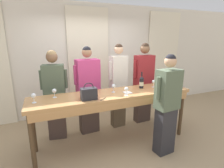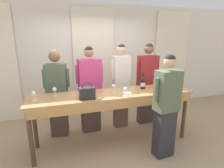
{
  "view_description": "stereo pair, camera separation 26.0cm",
  "coord_description": "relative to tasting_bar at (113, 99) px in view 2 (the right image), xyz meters",
  "views": [
    {
      "loc": [
        -1.15,
        -2.76,
        1.93
      ],
      "look_at": [
        0.0,
        0.07,
        1.14
      ],
      "focal_mm": 28.0,
      "sensor_mm": 36.0,
      "label": 1
    },
    {
      "loc": [
        -0.9,
        -2.84,
        1.93
      ],
      "look_at": [
        0.0,
        0.07,
        1.14
      ],
      "focal_mm": 28.0,
      "sensor_mm": 36.0,
      "label": 2
    }
  ],
  "objects": [
    {
      "name": "napkin",
      "position": [
        0.25,
        -0.06,
        0.1
      ],
      "size": [
        0.15,
        0.15,
        0.0
      ],
      "color": "white",
      "rests_on": "tasting_bar"
    },
    {
      "name": "curtain_panel_right",
      "position": [
        2.33,
        1.67,
        0.45
      ],
      "size": [
        1.06,
        0.03,
        2.69
      ],
      "color": "#EFE5C6",
      "rests_on": "ground_plane"
    },
    {
      "name": "tasting_bar",
      "position": [
        0.0,
        0.0,
        0.0
      ],
      "size": [
        2.91,
        0.65,
        0.99
      ],
      "color": "#B27F4C",
      "rests_on": "ground_plane"
    },
    {
      "name": "pen",
      "position": [
        -0.28,
        -0.23,
        0.1
      ],
      "size": [
        0.12,
        0.09,
        0.01
      ],
      "color": "black",
      "rests_on": "tasting_bar"
    },
    {
      "name": "host_pouring",
      "position": [
        0.7,
        -0.58,
        -0.02
      ],
      "size": [
        0.49,
        0.28,
        1.71
      ],
      "color": "#28282D",
      "rests_on": "ground_plane"
    },
    {
      "name": "wine_glass_center_left",
      "position": [
        -1.3,
        0.02,
        0.21
      ],
      "size": [
        0.07,
        0.07,
        0.15
      ],
      "color": "white",
      "rests_on": "tasting_bar"
    },
    {
      "name": "wine_glass_front_mid",
      "position": [
        0.9,
        0.08,
        0.21
      ],
      "size": [
        0.07,
        0.07,
        0.15
      ],
      "color": "white",
      "rests_on": "tasting_bar"
    },
    {
      "name": "wine_bottle",
      "position": [
        0.63,
        0.11,
        0.22
      ],
      "size": [
        0.09,
        0.09,
        0.32
      ],
      "color": "black",
      "rests_on": "tasting_bar"
    },
    {
      "name": "guest_olive_jacket",
      "position": [
        -0.96,
        0.62,
        0.01
      ],
      "size": [
        0.51,
        0.3,
        1.74
      ],
      "color": "#473833",
      "rests_on": "ground_plane"
    },
    {
      "name": "guest_striped_shirt",
      "position": [
        1.0,
        0.62,
        0.06
      ],
      "size": [
        0.55,
        0.24,
        1.85
      ],
      "color": "#473833",
      "rests_on": "ground_plane"
    },
    {
      "name": "wall_back",
      "position": [
        0.0,
        1.73,
        0.51
      ],
      "size": [
        12.0,
        0.06,
        2.8
      ],
      "color": "silver",
      "rests_on": "ground_plane"
    },
    {
      "name": "curtain_panel_center",
      "position": [
        0.0,
        1.67,
        0.45
      ],
      "size": [
        1.06,
        0.03,
        2.69
      ],
      "color": "#EFE5C6",
      "rests_on": "ground_plane"
    },
    {
      "name": "wine_glass_front_left",
      "position": [
        0.15,
        -0.19,
        0.21
      ],
      "size": [
        0.07,
        0.07,
        0.15
      ],
      "color": "white",
      "rests_on": "tasting_bar"
    },
    {
      "name": "wine_glass_center_mid",
      "position": [
        1.28,
        0.23,
        0.21
      ],
      "size": [
        0.07,
        0.07,
        0.15
      ],
      "color": "white",
      "rests_on": "tasting_bar"
    },
    {
      "name": "handbag",
      "position": [
        -0.49,
        -0.15,
        0.2
      ],
      "size": [
        0.25,
        0.15,
        0.28
      ],
      "color": "#232328",
      "rests_on": "tasting_bar"
    },
    {
      "name": "guest_pink_top",
      "position": [
        -0.31,
        0.62,
        0.01
      ],
      "size": [
        0.57,
        0.3,
        1.8
      ],
      "color": "#473833",
      "rests_on": "ground_plane"
    },
    {
      "name": "wine_glass_center_right",
      "position": [
        0.02,
        0.07,
        0.21
      ],
      "size": [
        0.07,
        0.07,
        0.15
      ],
      "color": "white",
      "rests_on": "tasting_bar"
    },
    {
      "name": "wine_glass_front_right",
      "position": [
        -0.99,
        0.16,
        0.21
      ],
      "size": [
        0.07,
        0.07,
        0.15
      ],
      "color": "white",
      "rests_on": "tasting_bar"
    },
    {
      "name": "ground_plane",
      "position": [
        0.0,
        0.02,
        -0.89
      ],
      "size": [
        18.0,
        18.0,
        0.0
      ],
      "primitive_type": "plane",
      "color": "tan"
    },
    {
      "name": "guest_cream_sweater",
      "position": [
        0.36,
        0.62,
        0.07
      ],
      "size": [
        0.46,
        0.24,
        1.84
      ],
      "color": "brown",
      "rests_on": "ground_plane"
    }
  ]
}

